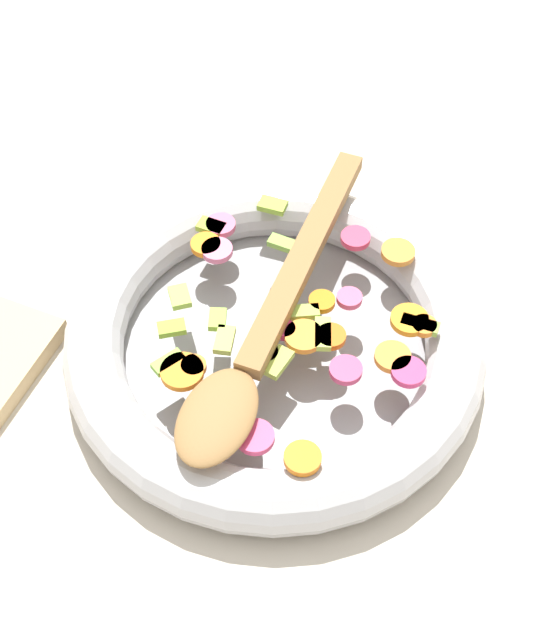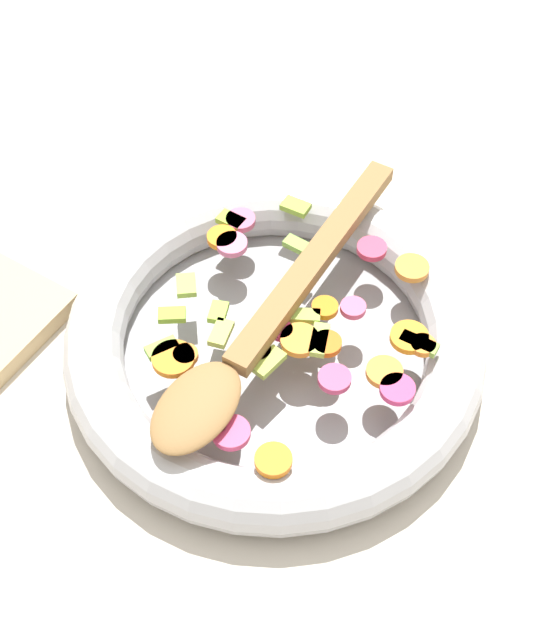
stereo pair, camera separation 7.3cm
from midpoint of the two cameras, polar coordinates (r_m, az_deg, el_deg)
ground_plane at (r=0.77m, az=2.71°, el=-2.47°), size 4.00×4.00×0.00m
skillet at (r=0.75m, az=2.77°, el=-1.49°), size 0.35×0.35×0.05m
chopped_vegetables at (r=0.72m, az=3.91°, el=-0.66°), size 0.24×0.26×0.01m
wooden_spoon at (r=0.71m, az=2.23°, el=-0.49°), size 0.06×0.35×0.01m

